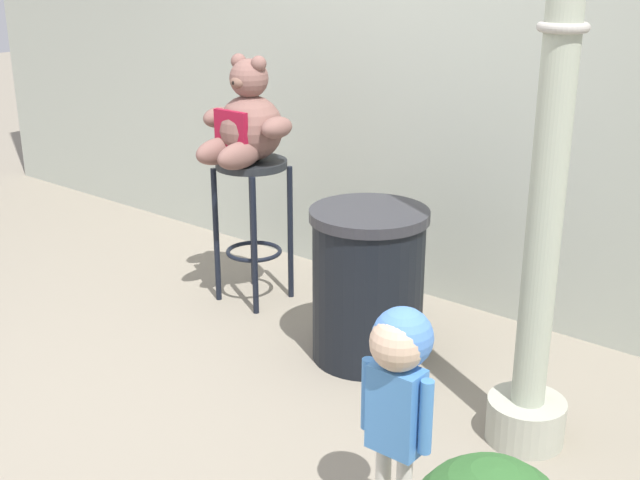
# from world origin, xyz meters

# --- Properties ---
(ground_plane) EXTENTS (24.00, 24.00, 0.00)m
(ground_plane) POSITION_xyz_m (0.00, 0.00, 0.00)
(ground_plane) COLOR gray
(bar_stool_with_teddy) EXTENTS (0.39, 0.39, 0.81)m
(bar_stool_with_teddy) POSITION_xyz_m (-0.57, 1.00, 0.57)
(bar_stool_with_teddy) COLOR black
(bar_stool_with_teddy) RESTS_ON ground_plane
(teddy_bear) EXTENTS (0.55, 0.49, 0.56)m
(teddy_bear) POSITION_xyz_m (-0.57, 0.97, 1.01)
(teddy_bear) COLOR brown
(teddy_bear) RESTS_ON bar_stool_with_teddy
(child_walking) EXTENTS (0.27, 0.21, 0.85)m
(child_walking) POSITION_xyz_m (1.19, -0.18, 0.61)
(child_walking) COLOR #D1A2A1
(child_walking) RESTS_ON ground_plane
(trash_bin) EXTENTS (0.56, 0.56, 0.75)m
(trash_bin) POSITION_xyz_m (0.34, 0.83, 0.38)
(trash_bin) COLOR black
(trash_bin) RESTS_ON ground_plane
(lamppost) EXTENTS (0.32, 0.32, 2.83)m
(lamppost) POSITION_xyz_m (1.27, 0.65, 1.12)
(lamppost) COLOR #A9AB98
(lamppost) RESTS_ON ground_plane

